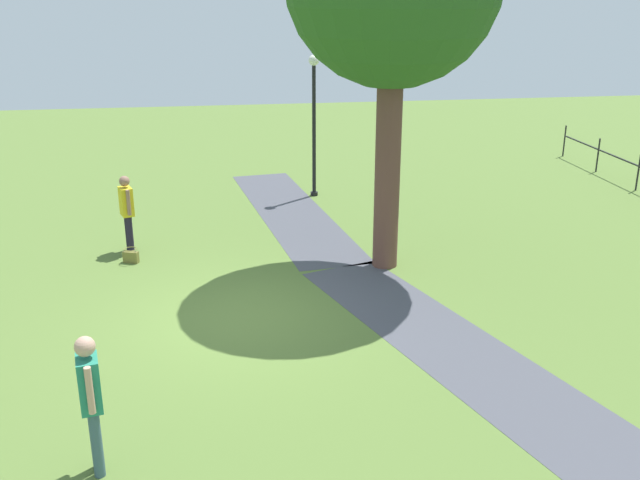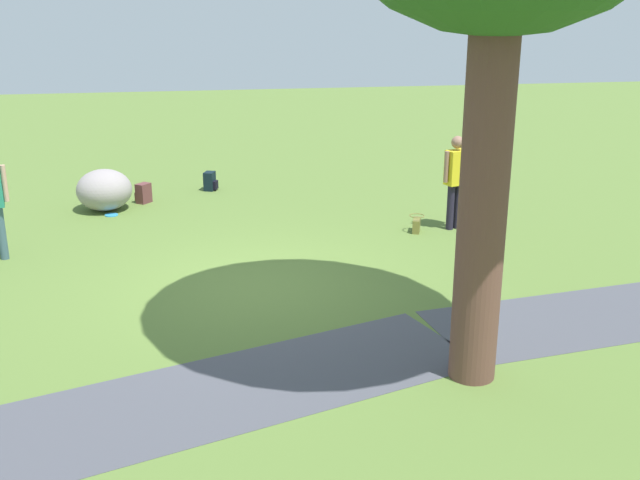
{
  "view_description": "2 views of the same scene",
  "coord_description": "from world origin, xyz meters",
  "px_view_note": "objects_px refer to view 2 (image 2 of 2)",
  "views": [
    {
      "loc": [
        11.43,
        -0.36,
        5.45
      ],
      "look_at": [
        -0.94,
        1.56,
        1.02
      ],
      "focal_mm": 40.29,
      "sensor_mm": 36.0,
      "label": 1
    },
    {
      "loc": [
        0.87,
        10.08,
        4.0
      ],
      "look_at": [
        -0.81,
        0.54,
        0.83
      ],
      "focal_mm": 41.91,
      "sensor_mm": 36.0,
      "label": 2
    }
  ],
  "objects_px": {
    "handbag_on_grass": "(417,224)",
    "frisbee_on_grass": "(111,215)",
    "backpack_by_boulder": "(143,193)",
    "lawn_boulder": "(104,190)",
    "woman_with_handbag": "(456,176)",
    "spare_backpack_on_lawn": "(210,181)"
  },
  "relations": [
    {
      "from": "handbag_on_grass",
      "to": "frisbee_on_grass",
      "type": "bearing_deg",
      "value": -20.32
    },
    {
      "from": "backpack_by_boulder",
      "to": "frisbee_on_grass",
      "type": "xyz_separation_m",
      "value": [
        0.57,
        0.85,
        -0.18
      ]
    },
    {
      "from": "backpack_by_boulder",
      "to": "handbag_on_grass",
      "type": "bearing_deg",
      "value": 149.57
    },
    {
      "from": "backpack_by_boulder",
      "to": "frisbee_on_grass",
      "type": "bearing_deg",
      "value": 56.16
    },
    {
      "from": "lawn_boulder",
      "to": "woman_with_handbag",
      "type": "xyz_separation_m",
      "value": [
        -6.3,
        2.36,
        0.57
      ]
    },
    {
      "from": "spare_backpack_on_lawn",
      "to": "frisbee_on_grass",
      "type": "distance_m",
      "value": 2.56
    },
    {
      "from": "woman_with_handbag",
      "to": "handbag_on_grass",
      "type": "distance_m",
      "value": 1.1
    },
    {
      "from": "woman_with_handbag",
      "to": "spare_backpack_on_lawn",
      "type": "height_order",
      "value": "woman_with_handbag"
    },
    {
      "from": "handbag_on_grass",
      "to": "backpack_by_boulder",
      "type": "height_order",
      "value": "backpack_by_boulder"
    },
    {
      "from": "spare_backpack_on_lawn",
      "to": "handbag_on_grass",
      "type": "bearing_deg",
      "value": 133.69
    },
    {
      "from": "woman_with_handbag",
      "to": "spare_backpack_on_lawn",
      "type": "xyz_separation_m",
      "value": [
        4.21,
        -3.6,
        -0.78
      ]
    },
    {
      "from": "handbag_on_grass",
      "to": "backpack_by_boulder",
      "type": "distance_m",
      "value": 5.66
    },
    {
      "from": "handbag_on_grass",
      "to": "spare_backpack_on_lawn",
      "type": "xyz_separation_m",
      "value": [
        3.51,
        -3.67,
        0.05
      ]
    },
    {
      "from": "woman_with_handbag",
      "to": "backpack_by_boulder",
      "type": "relative_size",
      "value": 4.21
    },
    {
      "from": "frisbee_on_grass",
      "to": "lawn_boulder",
      "type": "bearing_deg",
      "value": -71.76
    },
    {
      "from": "lawn_boulder",
      "to": "handbag_on_grass",
      "type": "relative_size",
      "value": 3.36
    },
    {
      "from": "spare_backpack_on_lawn",
      "to": "frisbee_on_grass",
      "type": "relative_size",
      "value": 1.62
    },
    {
      "from": "woman_with_handbag",
      "to": "backpack_by_boulder",
      "type": "height_order",
      "value": "woman_with_handbag"
    },
    {
      "from": "woman_with_handbag",
      "to": "frisbee_on_grass",
      "type": "relative_size",
      "value": 6.83
    },
    {
      "from": "woman_with_handbag",
      "to": "handbag_on_grass",
      "type": "relative_size",
      "value": 4.78
    },
    {
      "from": "spare_backpack_on_lawn",
      "to": "lawn_boulder",
      "type": "bearing_deg",
      "value": 30.68
    },
    {
      "from": "woman_with_handbag",
      "to": "lawn_boulder",
      "type": "bearing_deg",
      "value": -20.56
    }
  ]
}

